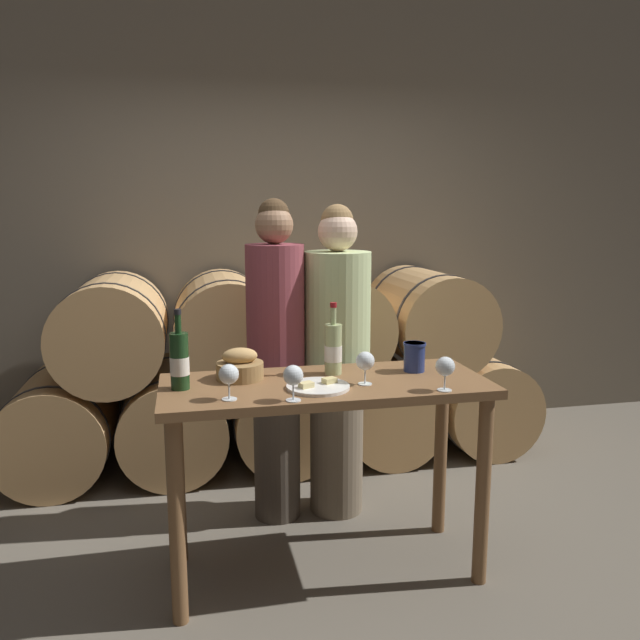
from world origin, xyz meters
The scene contains 15 objects.
ground_plane centered at (0.00, 0.00, 0.00)m, with size 10.00×10.00×0.00m, color #665E51.
stone_wall_back centered at (0.00, 1.96, 1.60)m, with size 10.00×0.12×3.20m.
barrel_stack centered at (0.00, 1.38, 0.58)m, with size 3.37×0.91×1.23m.
tasting_table centered at (0.00, 0.00, 0.74)m, with size 1.41×0.58×0.89m.
person_left centered at (-0.13, 0.57, 0.87)m, with size 0.30×0.30×1.68m.
person_right centered at (0.19, 0.57, 0.84)m, with size 0.35×0.35×1.65m.
wine_bottle_red centered at (-0.61, 0.02, 1.01)m, with size 0.08×0.08×0.34m.
wine_bottle_white centered at (0.06, 0.12, 1.01)m, with size 0.08×0.08×0.33m.
blue_crock centered at (0.44, 0.09, 0.96)m, with size 0.10×0.10×0.13m.
bread_basket centered at (-0.36, 0.12, 0.94)m, with size 0.21×0.21×0.14m.
cheese_plate centered at (-0.05, -0.09, 0.90)m, with size 0.26×0.26×0.04m.
wine_glass_far_left centered at (-0.43, -0.17, 0.99)m, with size 0.08×0.08×0.14m.
wine_glass_left centered at (-0.18, -0.24, 0.99)m, with size 0.08×0.08×0.14m.
wine_glass_center centered at (0.15, -0.08, 0.99)m, with size 0.08×0.08×0.14m.
wine_glass_right centered at (0.45, -0.24, 0.99)m, with size 0.08×0.08×0.14m.
Camera 1 is at (-0.58, -2.53, 1.62)m, focal length 35.00 mm.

